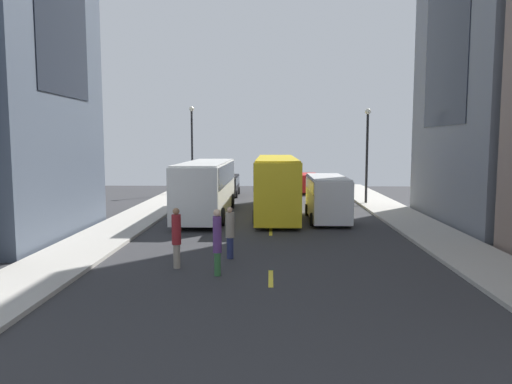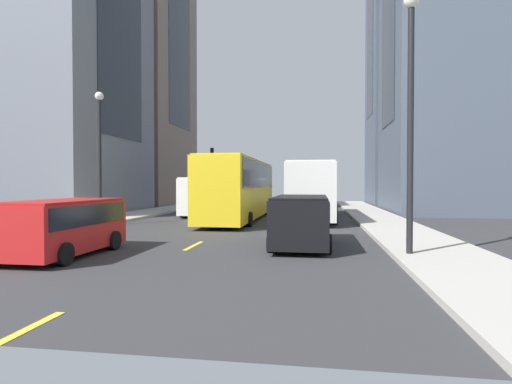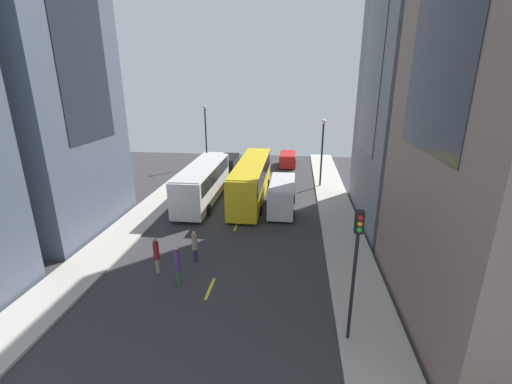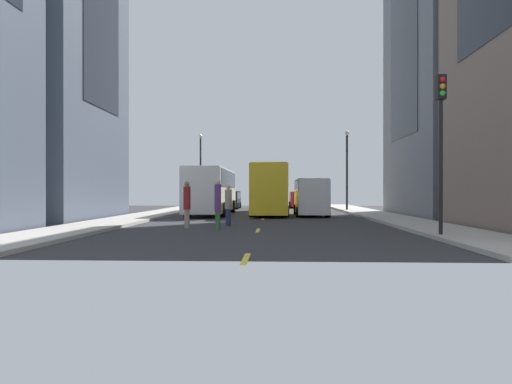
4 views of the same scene
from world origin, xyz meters
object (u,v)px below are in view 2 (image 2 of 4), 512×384
object	(u,v)px
traffic_light_near_corner	(212,165)
pedestrian_walking_far	(287,196)
pedestrian_crossing_mid	(291,194)
pedestrian_waiting_curb	(308,194)
streetcar_yellow	(240,185)
delivery_van_white	(206,193)
city_bus_white	(312,187)
car_black_0	(301,217)
car_red_1	(63,223)

from	to	relation	value
traffic_light_near_corner	pedestrian_walking_far	bearing A→B (deg)	145.41
pedestrian_crossing_mid	pedestrian_waiting_curb	world-z (taller)	pedestrian_crossing_mid
traffic_light_near_corner	pedestrian_crossing_mid	bearing A→B (deg)	158.72
streetcar_yellow	pedestrian_walking_far	bearing A→B (deg)	-99.25
pedestrian_walking_far	traffic_light_near_corner	size ratio (longest dim) A/B	0.35
pedestrian_crossing_mid	delivery_van_white	bearing A→B (deg)	-112.56
city_bus_white	car_black_0	xyz separation A→B (m)	(0.22, 11.09, -0.98)
city_bus_white	traffic_light_near_corner	size ratio (longest dim) A/B	1.89
delivery_van_white	pedestrian_waiting_curb	bearing A→B (deg)	-121.67
pedestrian_crossing_mid	traffic_light_near_corner	distance (m)	9.76
car_black_0	pedestrian_walking_far	xyz separation A→B (m)	(2.12, -21.89, 0.05)
streetcar_yellow	car_black_0	size ratio (longest dim) A/B	2.69
streetcar_yellow	delivery_van_white	xyz separation A→B (m)	(2.93, -2.63, -0.61)
streetcar_yellow	city_bus_white	bearing A→B (deg)	-164.99
car_red_1	pedestrian_crossing_mid	distance (m)	27.87
city_bus_white	pedestrian_crossing_mid	world-z (taller)	city_bus_white
pedestrian_waiting_curb	traffic_light_near_corner	distance (m)	11.52
city_bus_white	car_black_0	bearing A→B (deg)	88.88
streetcar_yellow	car_black_0	distance (m)	10.79
traffic_light_near_corner	streetcar_yellow	bearing A→B (deg)	110.06
delivery_van_white	pedestrian_crossing_mid	distance (m)	12.83
pedestrian_waiting_curb	car_black_0	bearing A→B (deg)	-42.83
city_bus_white	pedestrian_waiting_curb	size ratio (longest dim) A/B	5.02
pedestrian_walking_far	traffic_light_near_corner	world-z (taller)	traffic_light_near_corner
city_bus_white	traffic_light_near_corner	bearing A→B (deg)	-57.05
streetcar_yellow	delivery_van_white	bearing A→B (deg)	-41.96
city_bus_white	streetcar_yellow	bearing A→B (deg)	15.01
delivery_van_white	car_black_0	distance (m)	14.39
city_bus_white	car_black_0	distance (m)	11.13
streetcar_yellow	pedestrian_crossing_mid	bearing A→B (deg)	-98.58
streetcar_yellow	traffic_light_near_corner	bearing A→B (deg)	-69.94
car_black_0	pedestrian_crossing_mid	size ratio (longest dim) A/B	2.07
city_bus_white	pedestrian_crossing_mid	distance (m)	13.44
car_red_1	pedestrian_waiting_curb	distance (m)	27.29
car_red_1	traffic_light_near_corner	size ratio (longest dim) A/B	0.73
city_bus_white	delivery_van_white	distance (m)	7.38
streetcar_yellow	car_black_0	xyz separation A→B (m)	(-4.07, 9.94, -1.09)
streetcar_yellow	car_black_0	world-z (taller)	streetcar_yellow
pedestrian_walking_far	pedestrian_crossing_mid	world-z (taller)	pedestrian_crossing_mid
streetcar_yellow	pedestrian_walking_far	size ratio (longest dim) A/B	6.28
car_red_1	pedestrian_crossing_mid	world-z (taller)	pedestrian_crossing_mid
streetcar_yellow	pedestrian_waiting_curb	distance (m)	14.01
city_bus_white	car_red_1	world-z (taller)	city_bus_white
streetcar_yellow	car_red_1	bearing A→B (deg)	77.23
pedestrian_crossing_mid	pedestrian_waiting_curb	xyz separation A→B (m)	(-1.58, 0.94, -0.06)
pedestrian_waiting_curb	traffic_light_near_corner	size ratio (longest dim) A/B	0.38
car_black_0	traffic_light_near_corner	world-z (taller)	traffic_light_near_corner
pedestrian_walking_far	pedestrian_waiting_curb	distance (m)	2.35
delivery_van_white	traffic_light_near_corner	bearing A→B (deg)	-76.76
pedestrian_crossing_mid	traffic_light_near_corner	size ratio (longest dim) A/B	0.39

